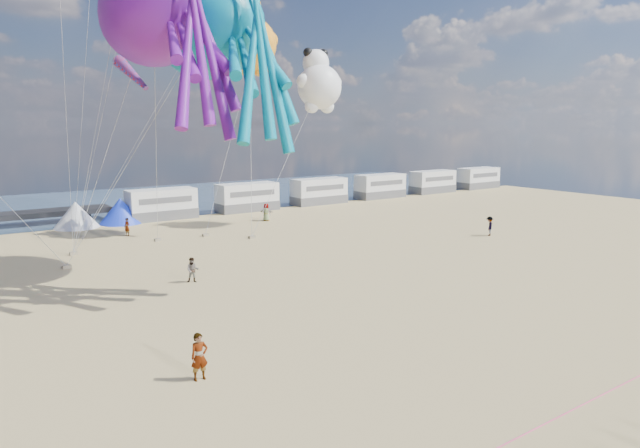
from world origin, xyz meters
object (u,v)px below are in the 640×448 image
(motorhome_0, at_px, (162,204))
(sandbag_a, at_px, (67,267))
(sandbag_c, at_px, (252,237))
(tent_white, at_px, (76,215))
(kite_teddy_orange, at_px, (250,44))
(windsock_right, at_px, (132,74))
(motorhome_3, at_px, (380,186))
(beachgoer_2, at_px, (489,226))
(beachgoer_5, at_px, (127,227))
(tent_blue, at_px, (121,211))
(kite_octopus_teal, at_px, (208,28))
(motorhome_5, at_px, (478,178))
(motorhome_2, at_px, (319,191))
(beachgoer_6, at_px, (266,212))
(motorhome_4, at_px, (433,182))
(sandbag_e, at_px, (73,253))
(beachgoer_4, at_px, (266,213))
(beachgoer_1, at_px, (193,270))
(windsock_mid, at_px, (253,55))
(sandbag_b, at_px, (158,240))
(standing_person, at_px, (199,357))
(motorhome_1, at_px, (247,197))
(sandbag_d, at_px, (205,235))
(kite_panda, at_px, (319,87))

(motorhome_0, bearing_deg, sandbag_a, -128.09)
(sandbag_a, height_order, sandbag_c, same)
(tent_white, distance_m, kite_teddy_orange, 22.10)
(windsock_right, bearing_deg, sandbag_a, -177.06)
(motorhome_3, bearing_deg, beachgoer_2, -110.30)
(tent_white, bearing_deg, motorhome_3, 0.00)
(beachgoer_5, height_order, kite_teddy_orange, kite_teddy_orange)
(tent_blue, xyz_separation_m, sandbag_c, (6.61, -13.63, -1.09))
(motorhome_0, xyz_separation_m, sandbag_a, (-12.01, -15.33, -1.39))
(sandbag_c, xyz_separation_m, kite_octopus_teal, (-6.77, -7.58, 14.88))
(motorhome_5, height_order, tent_white, motorhome_5)
(motorhome_2, bearing_deg, beachgoer_6, -148.42)
(motorhome_4, xyz_separation_m, sandbag_e, (-48.75, -11.43, -1.39))
(beachgoer_2, distance_m, windsock_right, 30.47)
(motorhome_4, bearing_deg, motorhome_5, 0.00)
(beachgoer_4, bearing_deg, motorhome_5, -114.74)
(beachgoer_6, bearing_deg, motorhome_0, 20.46)
(kite_teddy_orange, bearing_deg, beachgoer_1, -145.82)
(motorhome_3, height_order, kite_octopus_teal, kite_octopus_teal)
(windsock_mid, bearing_deg, sandbag_b, 163.47)
(beachgoer_1, bearing_deg, windsock_right, 119.21)
(beachgoer_6, xyz_separation_m, kite_teddy_orange, (-4.15, -4.99, 14.85))
(beachgoer_2, distance_m, sandbag_c, 19.96)
(standing_person, bearing_deg, tent_white, 87.22)
(motorhome_1, distance_m, standing_person, 41.51)
(motorhome_2, xyz_separation_m, kite_octopus_teal, (-23.16, -21.21, 13.49))
(beachgoer_2, bearing_deg, kite_octopus_teal, -43.62)
(beachgoer_2, relative_size, beachgoer_4, 1.05)
(motorhome_5, height_order, kite_teddy_orange, kite_teddy_orange)
(tent_white, relative_size, tent_blue, 1.00)
(beachgoer_1, bearing_deg, windsock_mid, 76.29)
(sandbag_a, xyz_separation_m, kite_teddy_orange, (15.80, 3.53, 15.59))
(motorhome_1, height_order, sandbag_c, motorhome_1)
(beachgoer_4, distance_m, sandbag_b, 12.68)
(beachgoer_1, relative_size, beachgoer_5, 1.00)
(beachgoer_2, bearing_deg, sandbag_b, -67.10)
(tent_blue, relative_size, sandbag_b, 8.00)
(motorhome_0, distance_m, kite_teddy_orange, 18.85)
(motorhome_1, relative_size, tent_blue, 1.65)
(standing_person, distance_m, sandbag_d, 27.64)
(windsock_right, bearing_deg, sandbag_e, 136.72)
(kite_panda, distance_m, kite_teddy_orange, 7.84)
(motorhome_4, bearing_deg, motorhome_0, 180.00)
(sandbag_d, height_order, sandbag_e, same)
(motorhome_1, relative_size, kite_octopus_teal, 0.52)
(sandbag_a, height_order, windsock_mid, windsock_mid)
(beachgoer_6, relative_size, sandbag_c, 3.41)
(motorhome_0, relative_size, motorhome_2, 1.00)
(motorhome_1, relative_size, tent_white, 1.65)
(beachgoer_6, bearing_deg, beachgoer_4, -50.55)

